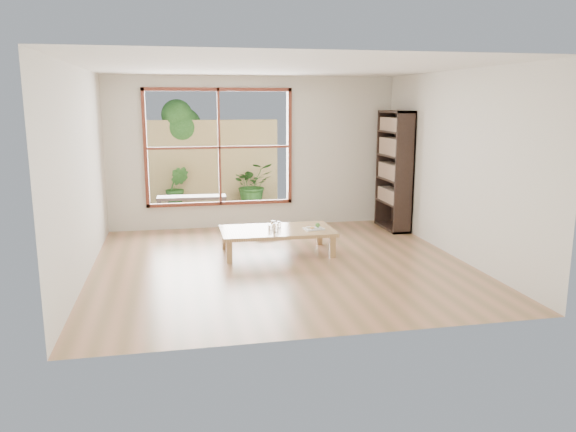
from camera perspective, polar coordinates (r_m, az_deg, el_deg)
name	(u,v)px	position (r m, az deg, el deg)	size (l,w,h in m)	color
ground	(280,263)	(7.69, -0.78, -4.83)	(5.00, 5.00, 0.00)	#B27C59
low_table	(277,232)	(8.14, -1.13, -1.65)	(1.63, 0.93, 0.35)	tan
floor_cushion	(267,234)	(9.20, -2.12, -1.87)	(0.49, 0.49, 0.07)	white
bookshelf	(394,171)	(9.79, 10.74, 4.56)	(0.32, 0.91, 2.02)	black
glass_tall	(276,228)	(7.95, -1.27, -1.18)	(0.07, 0.07, 0.13)	silver
glass_mid	(279,225)	(8.20, -0.94, -0.89)	(0.07, 0.07, 0.09)	silver
glass_short	(273,224)	(8.29, -1.51, -0.79)	(0.07, 0.07, 0.09)	silver
glass_small	(270,227)	(8.08, -1.82, -1.17)	(0.06, 0.06, 0.07)	silver
food_tray	(314,228)	(8.14, 2.70, -1.20)	(0.30, 0.24, 0.09)	white
deck	(216,215)	(11.05, -7.31, 0.13)	(2.80, 2.00, 0.05)	#3D332D
garden_bench	(192,199)	(10.70, -9.76, 1.70)	(1.29, 0.42, 0.41)	black
bamboo_fence	(211,163)	(11.90, -7.79, 5.32)	(2.80, 0.06, 1.80)	tan
shrub_right	(253,184)	(11.71, -3.59, 3.24)	(0.82, 0.71, 0.91)	#316826
shrub_left	(177,187)	(11.68, -11.21, 2.88)	(0.47, 0.38, 0.86)	#316826
garden_tree	(177,128)	(12.12, -11.21, 8.76)	(1.04, 0.85, 2.22)	#4C3D2D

